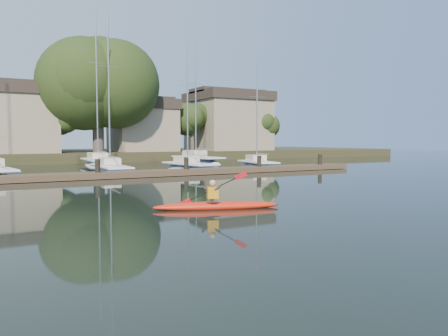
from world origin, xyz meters
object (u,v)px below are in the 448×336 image
sailboat_2 (111,175)px  sailboat_7 (197,165)px  sailboat_6 (99,168)px  dock (144,173)px  sailboat_3 (189,172)px  sailboat_4 (258,169)px  kayak (216,204)px

sailboat_2 → sailboat_7: size_ratio=0.94×
sailboat_6 → sailboat_7: 10.02m
sailboat_2 → sailboat_7: 14.22m
dock → sailboat_7: size_ratio=2.41×
dock → sailboat_7: (10.13, 13.09, -0.41)m
sailboat_3 → sailboat_7: sailboat_7 is taller
sailboat_2 → sailboat_4: size_ratio=1.24×
sailboat_2 → sailboat_7: sailboat_7 is taller
kayak → dock: 14.26m
kayak → sailboat_3: bearing=87.0°
kayak → dock: kayak is taller
kayak → sailboat_4: sailboat_4 is taller
sailboat_2 → sailboat_3: 6.25m
sailboat_3 → sailboat_6: 10.01m
kayak → sailboat_4: (13.83, 18.19, -0.34)m
dock → sailboat_4: bearing=19.5°
dock → sailboat_3: bearing=39.8°
kayak → sailboat_7: bearing=84.6°
kayak → sailboat_6: bearing=104.1°
sailboat_2 → sailboat_4: bearing=1.6°
dock → sailboat_7: 16.56m
kayak → sailboat_3: size_ratio=0.38×
sailboat_3 → sailboat_4: sailboat_3 is taller
dock → sailboat_3: size_ratio=2.93×
sailboat_4 → sailboat_6: size_ratio=0.66×
sailboat_6 → sailboat_7: sailboat_6 is taller
sailboat_6 → dock: bearing=-88.0°
kayak → sailboat_3: 19.84m
dock → sailboat_3: (5.19, 4.32, -0.38)m
kayak → sailboat_4: 22.85m
dock → sailboat_2: size_ratio=2.58×
sailboat_6 → sailboat_7: bearing=3.3°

